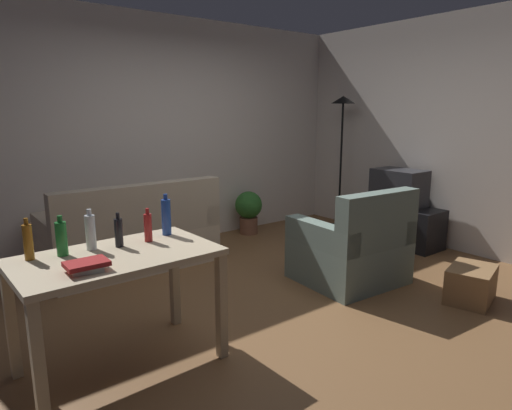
{
  "coord_description": "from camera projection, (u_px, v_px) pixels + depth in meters",
  "views": [
    {
      "loc": [
        -2.41,
        -2.74,
        1.62
      ],
      "look_at": [
        0.1,
        0.5,
        0.75
      ],
      "focal_mm": 31.3,
      "sensor_mm": 36.0,
      "label": 1
    }
  ],
  "objects": [
    {
      "name": "torchiere_lamp",
      "position": [
        342.0,
        126.0,
        6.01
      ],
      "size": [
        0.32,
        0.32,
        1.81
      ],
      "color": "black",
      "rests_on": "ground_plane"
    },
    {
      "name": "armchair",
      "position": [
        353.0,
        250.0,
        4.25
      ],
      "size": [
        0.96,
        0.9,
        0.92
      ],
      "rotation": [
        0.0,
        0.0,
        3.07
      ],
      "color": "slate",
      "rests_on": "ground_plane"
    },
    {
      "name": "wall_rear",
      "position": [
        162.0,
        134.0,
        5.32
      ],
      "size": [
        5.2,
        0.1,
        2.7
      ],
      "primitive_type": "cube",
      "color": "silver",
      "rests_on": "ground_plane"
    },
    {
      "name": "bottle_amber",
      "position": [
        28.0,
        242.0,
        2.6
      ],
      "size": [
        0.05,
        0.05,
        0.25
      ],
      "color": "#9E6019",
      "rests_on": "desk"
    },
    {
      "name": "bottle_clear",
      "position": [
        91.0,
        232.0,
        2.79
      ],
      "size": [
        0.06,
        0.06,
        0.26
      ],
      "color": "silver",
      "rests_on": "desk"
    },
    {
      "name": "wall_right",
      "position": [
        452.0,
        134.0,
        5.18
      ],
      "size": [
        0.1,
        4.4,
        2.7
      ],
      "primitive_type": "cube",
      "color": "beige",
      "rests_on": "ground_plane"
    },
    {
      "name": "ground_plane",
      "position": [
        282.0,
        301.0,
        3.9
      ],
      "size": [
        5.2,
        4.4,
        0.02
      ],
      "primitive_type": "cube",
      "color": "brown"
    },
    {
      "name": "potted_plant",
      "position": [
        249.0,
        209.0,
        5.93
      ],
      "size": [
        0.36,
        0.36,
        0.57
      ],
      "color": "brown",
      "rests_on": "ground_plane"
    },
    {
      "name": "bottle_red",
      "position": [
        148.0,
        227.0,
        2.97
      ],
      "size": [
        0.05,
        0.05,
        0.23
      ],
      "color": "#AD2323",
      "rests_on": "desk"
    },
    {
      "name": "bottle_blue",
      "position": [
        166.0,
        217.0,
        3.13
      ],
      "size": [
        0.06,
        0.06,
        0.29
      ],
      "color": "#2347A3",
      "rests_on": "desk"
    },
    {
      "name": "storage_box",
      "position": [
        471.0,
        284.0,
        3.86
      ],
      "size": [
        0.55,
        0.45,
        0.3
      ],
      "primitive_type": "cube",
      "rotation": [
        0.0,
        0.0,
        0.27
      ],
      "color": "olive",
      "rests_on": "ground_plane"
    },
    {
      "name": "bottle_green",
      "position": [
        61.0,
        238.0,
        2.68
      ],
      "size": [
        0.07,
        0.07,
        0.25
      ],
      "color": "#1E722D",
      "rests_on": "desk"
    },
    {
      "name": "book_stack",
      "position": [
        87.0,
        266.0,
        2.44
      ],
      "size": [
        0.22,
        0.17,
        0.06
      ],
      "color": "beige",
      "rests_on": "desk"
    },
    {
      "name": "tv",
      "position": [
        399.0,
        187.0,
        5.43
      ],
      "size": [
        0.41,
        0.6,
        0.44
      ],
      "rotation": [
        0.0,
        0.0,
        1.57
      ],
      "color": "#2D2D33",
      "rests_on": "tv_stand"
    },
    {
      "name": "desk",
      "position": [
        118.0,
        271.0,
        2.76
      ],
      "size": [
        1.22,
        0.74,
        0.76
      ],
      "rotation": [
        0.0,
        0.0,
        0.03
      ],
      "color": "#C6B28E",
      "rests_on": "ground_plane"
    },
    {
      "name": "couch",
      "position": [
        133.0,
        239.0,
        4.65
      ],
      "size": [
        1.71,
        0.84,
        0.92
      ],
      "rotation": [
        0.0,
        0.0,
        3.14
      ],
      "color": "beige",
      "rests_on": "ground_plane"
    },
    {
      "name": "bottle_dark",
      "position": [
        119.0,
        232.0,
        2.86
      ],
      "size": [
        0.05,
        0.05,
        0.22
      ],
      "color": "black",
      "rests_on": "desk"
    },
    {
      "name": "tv_stand",
      "position": [
        396.0,
        224.0,
        5.53
      ],
      "size": [
        0.44,
        1.1,
        0.48
      ],
      "rotation": [
        0.0,
        0.0,
        1.57
      ],
      "color": "black",
      "rests_on": "ground_plane"
    }
  ]
}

